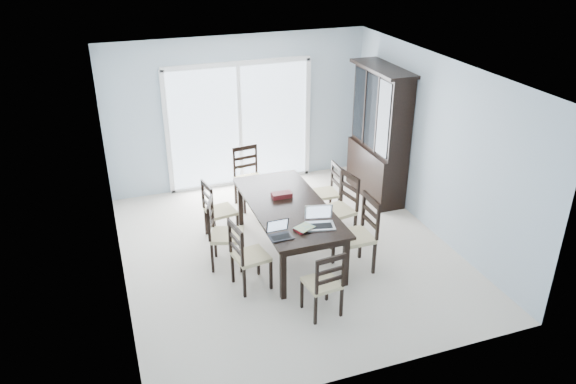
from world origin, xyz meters
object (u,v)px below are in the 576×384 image
Objects in this scene: chair_right_mid at (343,201)px; chair_right_far at (330,185)px; chair_end_near at (326,278)px; chair_end_far at (248,170)px; dining_table at (288,210)px; hot_tub at (188,141)px; chair_left_mid at (219,226)px; chair_left_far at (215,205)px; cell_phone at (308,233)px; laptop_dark at (281,234)px; china_hutch at (379,135)px; chair_left_near at (244,249)px; chair_right_near at (362,226)px; game_box at (282,195)px; laptop_silver at (320,222)px.

chair_right_far is at bearing -18.93° from chair_right_mid.
chair_end_far is at bearing 84.50° from chair_end_near.
dining_table is 1.06× the size of hot_tub.
chair_right_far is (1.94, 0.79, -0.06)m from chair_left_mid.
chair_end_near is at bearing 10.74° from chair_left_far.
cell_phone is at bearing 80.13° from chair_end_near.
chair_end_far is 2.45m from laptop_dark.
china_hutch is 1.06× the size of hot_tub.
chair_left_near reaches higher than chair_end_near.
cell_phone is (-1.00, -1.60, 0.22)m from chair_right_far.
cell_phone is (0.04, 0.69, 0.22)m from chair_end_near.
game_box is at bearing 40.15° from chair_right_near.
laptop_silver is at bearing -75.56° from dining_table.
hot_tub is at bearing 140.87° from china_hutch.
chair_right_mid reaches higher than dining_table.
laptop_dark is at bearing -139.56° from china_hutch.
chair_left_mid is at bearing 82.93° from chair_right_mid.
chair_left_far is 3.74× the size of game_box.
chair_right_far reaches higher than game_box.
china_hutch is 3.61m from hot_tub.
laptop_silver reaches higher than game_box.
dining_table is 0.88m from chair_right_mid.
laptop_silver is at bearing 77.21° from chair_left_mid.
chair_end_far reaches higher than chair_left_near.
china_hutch is 2.18× the size of chair_right_far.
china_hutch reaches higher than chair_right_mid.
game_box is (-0.19, 0.95, -0.03)m from laptop_silver.
cell_phone is 4.37m from hot_tub.
cell_phone is at bearing 19.94° from chair_left_far.
chair_right_near is 0.57× the size of hot_tub.
cell_phone is 1.05m from game_box.
chair_left_far is 2.58× the size of laptop_silver.
chair_left_near is at bearing -90.83° from hot_tub.
chair_left_mid is at bearing 179.96° from dining_table.
hot_tub is at bearing 102.71° from game_box.
chair_left_mid is 1.25m from cell_phone.
chair_right_far is 3.42× the size of laptop_dark.
laptop_dark reaches higher than game_box.
china_hutch is at bearing 91.27° from chair_left_far.
hot_tub is at bearing 93.11° from laptop_dark.
chair_end_near is (-0.86, -0.81, -0.09)m from chair_right_near.
chair_right_far is 1.38m from chair_end_far.
chair_right_near is at bearing 40.72° from chair_left_far.
china_hutch is 3.49m from chair_end_near.
china_hutch is 1.84× the size of chair_right_near.
dining_table is at bearing 62.91° from laptop_dark.
chair_end_far reaches higher than dining_table.
chair_left_far is 10.24× the size of cell_phone.
laptop_dark is (-0.38, -0.79, 0.13)m from dining_table.
chair_left_near is 2.66× the size of laptop_silver.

